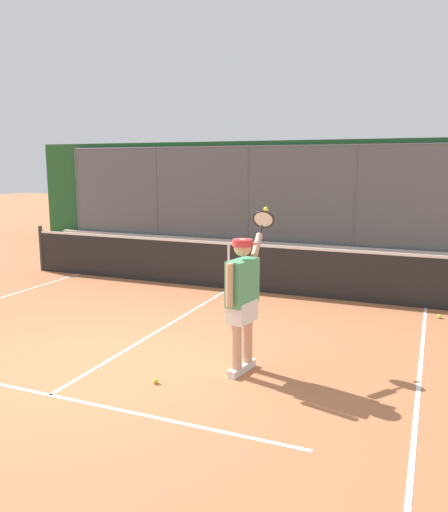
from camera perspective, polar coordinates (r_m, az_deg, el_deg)
ground_plane at (r=6.83m, az=-13.41°, el=-11.65°), size 60.00×60.00×0.00m
court_line_markings at (r=5.98m, az=-20.37°, el=-15.24°), size 7.54×9.62×0.01m
fence_backdrop at (r=16.17m, az=8.95°, el=6.84°), size 19.29×1.37×3.21m
tennis_net at (r=10.35m, az=0.55°, el=-1.02°), size 9.70×0.09×1.07m
tennis_player at (r=6.15m, az=2.10°, el=-4.36°), size 0.33×1.40×1.94m
tennis_ball_mid_court at (r=6.15m, az=-7.62°, el=-13.62°), size 0.07×0.07×0.07m
tennis_ball_by_sideline at (r=9.21m, az=22.84°, el=-6.21°), size 0.07×0.07×0.07m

